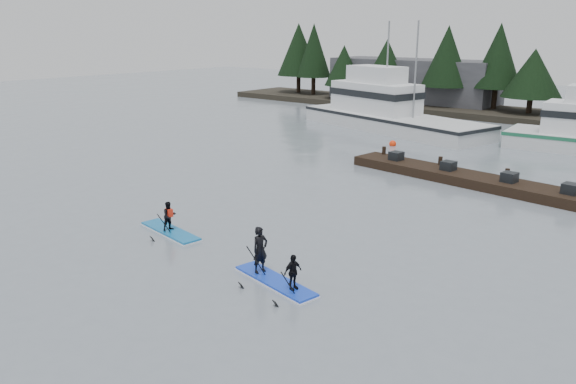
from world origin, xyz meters
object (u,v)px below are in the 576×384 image
Objects in this scene: paddleboard_solo at (170,224)px; fishing_boat_large at (387,120)px; paddleboard_duo at (273,267)px; floating_dock at (481,181)px.

fishing_boat_large is at bearing 110.30° from paddleboard_solo.
fishing_boat_large is 31.21m from paddleboard_duo.
floating_dock is 4.58× the size of paddleboard_solo.
paddleboard_solo is (-6.98, -15.17, 0.13)m from floating_dock.
paddleboard_solo is 6.38m from paddleboard_duo.
paddleboard_solo is 0.98× the size of paddleboard_duo.
fishing_boat_large is 28.49m from paddleboard_solo.
floating_dock is 16.70m from paddleboard_solo.
paddleboard_duo is at bearing -85.92° from floating_dock.
paddleboard_solo is at bearing -176.62° from paddleboard_duo.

